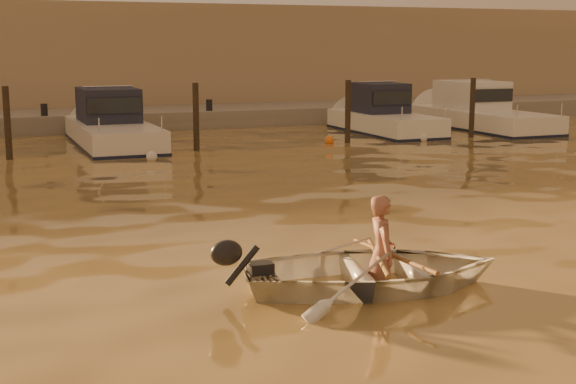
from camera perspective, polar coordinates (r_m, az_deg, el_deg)
name	(u,v)px	position (r m, az deg, el deg)	size (l,w,h in m)	color
ground_plane	(467,266)	(11.73, 12.61, -5.15)	(160.00, 160.00, 0.00)	olive
dinghy	(374,271)	(10.44, 6.12, -5.59)	(2.41, 3.37, 0.70)	silver
person	(382,253)	(10.41, 6.68, -4.34)	(0.55, 0.36, 1.52)	#915948
outboard_motor	(259,273)	(10.11, -2.09, -5.76)	(0.90, 0.40, 0.70)	black
oar_port	(393,255)	(10.46, 7.46, -4.50)	(0.06, 0.06, 2.10)	brown
oar_starboard	(378,256)	(10.40, 6.41, -4.56)	(0.06, 0.06, 2.10)	brown
moored_boat_2	(112,125)	(25.75, -12.39, 4.67)	(2.17, 7.30, 1.75)	silver
moored_boat_4	(385,115)	(28.91, 6.90, 5.43)	(2.00, 6.27, 1.75)	white
moored_boat_5	(481,112)	(31.07, 13.59, 5.56)	(2.30, 7.70, 1.75)	white
piling_1	(8,127)	(23.22, -19.31, 4.40)	(0.18, 0.18, 2.20)	#2D2319
piling_2	(196,120)	(24.03, -6.56, 5.10)	(0.18, 0.18, 2.20)	#2D2319
piling_3	(348,115)	(25.78, 4.28, 5.50)	(0.18, 0.18, 2.20)	#2D2319
piling_4	(472,110)	(28.15, 12.96, 5.68)	(0.18, 0.18, 2.20)	#2D2319
fender_c	(152,157)	(22.16, -9.67, 2.50)	(0.30, 0.30, 0.30)	silver
fender_d	(329,140)	(25.65, 2.95, 3.69)	(0.30, 0.30, 0.30)	orange
fender_e	(423,138)	(26.64, 9.56, 3.81)	(0.30, 0.30, 0.30)	silver
quay	(149,122)	(31.60, -9.86, 4.91)	(52.00, 4.00, 1.00)	gray
waterfront_building	(121,61)	(36.87, -11.76, 9.12)	(46.00, 7.00, 4.80)	#9E8466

